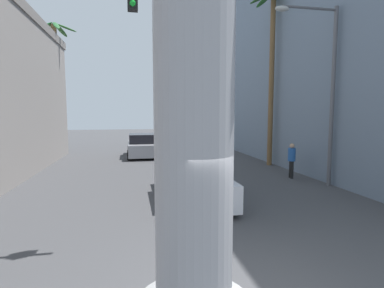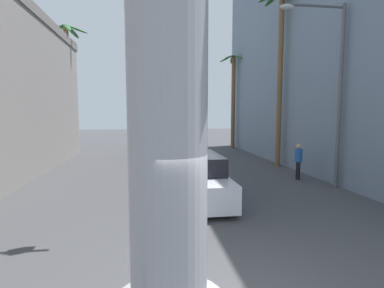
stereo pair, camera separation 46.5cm
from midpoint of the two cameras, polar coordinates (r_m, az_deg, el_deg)
ground_plane at (r=14.41m, az=-4.98°, el=-6.04°), size 87.69×87.69×0.00m
building_right at (r=20.40m, az=24.35°, el=17.25°), size 7.33×21.54×14.33m
street_lamp at (r=13.10m, az=22.90°, el=11.39°), size 2.66×0.28×7.12m
traffic_light_mast at (r=8.23m, az=-33.94°, el=15.02°), size 5.28×0.32×6.27m
car_lead at (r=10.51m, az=-1.20°, el=-6.36°), size 2.00×4.94×1.56m
car_far at (r=21.08m, az=-10.09°, el=-0.32°), size 2.03×4.44×1.56m
palm_tree_far_right at (r=26.02m, az=5.38°, el=9.85°), size 2.41×2.44×7.90m
palm_tree_mid_right at (r=17.88m, az=14.25°, el=16.52°), size 2.53×2.56×9.67m
palm_tree_far_left at (r=22.63m, az=-25.01°, el=11.29°), size 2.73×2.65×9.01m
pedestrian_mid_right at (r=14.35m, az=17.57°, el=-2.57°), size 0.40×0.40×1.60m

